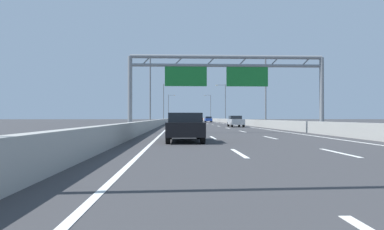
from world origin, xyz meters
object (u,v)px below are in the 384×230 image
(streetlamp_left_distant, at_px, (169,106))
(streetlamp_left_mid, at_px, (152,86))
(streetlamp_right_far, at_px, (224,101))
(red_car, at_px, (200,119))
(streetlamp_right_distant, at_px, (210,106))
(black_car, at_px, (185,127))
(blue_car, at_px, (208,119))
(silver_car, at_px, (236,121))
(streetlamp_left_far, at_px, (164,101))
(sign_gantry, at_px, (225,74))
(orange_car, at_px, (180,119))
(streetlamp_right_mid, at_px, (264,87))

(streetlamp_left_distant, bearing_deg, streetlamp_left_mid, -90.00)
(streetlamp_right_far, xyz_separation_m, red_car, (-4.08, 31.01, -4.63))
(streetlamp_right_far, relative_size, streetlamp_left_distant, 1.00)
(streetlamp_left_distant, relative_size, streetlamp_right_distant, 1.00)
(streetlamp_left_mid, bearing_deg, black_car, -81.75)
(streetlamp_right_far, distance_m, red_car, 31.61)
(streetlamp_left_mid, relative_size, black_car, 2.05)
(streetlamp_right_far, xyz_separation_m, streetlamp_right_distant, (0.00, 38.65, 0.00))
(blue_car, xyz_separation_m, silver_car, (-0.13, -42.48, -0.00))
(streetlamp_right_distant, bearing_deg, streetlamp_left_distant, 180.00)
(streetlamp_left_far, bearing_deg, streetlamp_left_mid, -90.00)
(sign_gantry, xyz_separation_m, orange_car, (-3.40, 105.50, -4.09))
(streetlamp_right_mid, height_order, blue_car, streetlamp_right_mid)
(streetlamp_right_distant, distance_m, orange_car, 16.28)
(streetlamp_right_far, relative_size, streetlamp_right_distant, 1.00)
(orange_car, bearing_deg, silver_car, -85.34)
(streetlamp_right_far, bearing_deg, red_car, 97.49)
(red_car, bearing_deg, sign_gantry, -92.36)
(streetlamp_right_far, bearing_deg, silver_car, -95.66)
(black_car, bearing_deg, streetlamp_left_far, 93.39)
(sign_gantry, height_order, streetlamp_right_distant, streetlamp_right_distant)
(orange_car, bearing_deg, streetlamp_left_mid, -92.51)
(streetlamp_right_distant, xyz_separation_m, orange_car, (-11.06, 11.00, -4.68))
(streetlamp_left_mid, bearing_deg, orange_car, 87.49)
(sign_gantry, distance_m, blue_car, 59.79)
(streetlamp_left_mid, xyz_separation_m, streetlamp_left_distant, (0.00, 77.31, 0.00))
(blue_car, distance_m, black_car, 69.33)
(orange_car, height_order, silver_car, silver_car)
(streetlamp_left_mid, distance_m, black_car, 27.29)
(streetlamp_left_mid, xyz_separation_m, streetlamp_right_mid, (14.93, 0.00, 0.00))
(red_car, bearing_deg, streetlamp_right_mid, -86.65)
(streetlamp_left_distant, relative_size, red_car, 2.27)
(black_car, bearing_deg, silver_car, 74.73)
(streetlamp_left_mid, distance_m, streetlamp_right_distant, 78.74)
(silver_car, bearing_deg, sign_gantry, -102.62)
(red_car, height_order, black_car, black_car)
(streetlamp_left_mid, height_order, streetlamp_left_far, same)
(streetlamp_left_distant, distance_m, blue_car, 37.03)
(streetlamp_left_distant, height_order, black_car, streetlamp_left_distant)
(streetlamp_left_distant, relative_size, black_car, 2.05)
(streetlamp_right_far, height_order, blue_car, streetlamp_right_far)
(sign_gantry, height_order, red_car, sign_gantry)
(blue_car, bearing_deg, black_car, -96.09)
(streetlamp_right_distant, xyz_separation_m, silver_car, (-3.85, -77.46, -4.63))
(blue_car, relative_size, red_car, 1.02)
(streetlamp_left_far, bearing_deg, sign_gantry, -82.58)
(streetlamp_right_mid, xyz_separation_m, streetlamp_left_distant, (-14.93, 77.31, 0.00))
(silver_car, relative_size, black_car, 0.91)
(silver_car, bearing_deg, streetlamp_left_mid, 179.20)
(sign_gantry, height_order, streetlamp_left_distant, streetlamp_left_distant)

